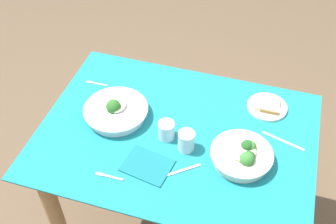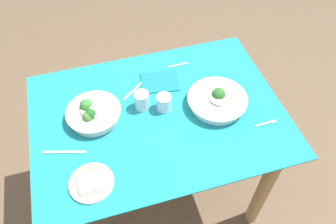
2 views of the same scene
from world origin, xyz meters
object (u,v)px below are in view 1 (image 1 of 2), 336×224
(table_knife_right, at_px, (283,141))
(water_glass_center, at_px, (166,130))
(fork_by_near_bowl, at_px, (96,83))
(bread_side_plate, at_px, (267,106))
(fork_by_far_bowl, at_px, (108,176))
(water_glass_side, at_px, (186,141))
(napkin_folded_upper, at_px, (147,165))
(broccoli_bowl_near, at_px, (242,156))
(table_knife_left, at_px, (175,173))
(broccoli_bowl_far, at_px, (116,111))

(table_knife_right, bearing_deg, water_glass_center, 29.57)
(fork_by_near_bowl, bearing_deg, table_knife_right, 173.09)
(bread_side_plate, bearing_deg, fork_by_far_bowl, -134.04)
(water_glass_center, distance_m, fork_by_near_bowl, 0.47)
(water_glass_side, height_order, napkin_folded_upper, water_glass_side)
(broccoli_bowl_near, distance_m, fork_by_near_bowl, 0.77)
(water_glass_center, height_order, water_glass_side, water_glass_side)
(table_knife_left, bearing_deg, water_glass_center, 78.93)
(bread_side_plate, distance_m, table_knife_right, 0.20)
(bread_side_plate, relative_size, fork_by_far_bowl, 1.57)
(broccoli_bowl_far, xyz_separation_m, table_knife_right, (0.70, 0.06, -0.03))
(fork_by_far_bowl, relative_size, table_knife_right, 0.62)
(broccoli_bowl_near, relative_size, fork_by_far_bowl, 2.18)
(water_glass_center, xyz_separation_m, fork_by_near_bowl, (-0.41, 0.22, -0.04))
(water_glass_center, bearing_deg, bread_side_plate, 37.54)
(broccoli_bowl_far, distance_m, water_glass_center, 0.25)
(fork_by_far_bowl, bearing_deg, broccoli_bowl_near, -155.63)
(table_knife_left, bearing_deg, napkin_folded_upper, 141.04)
(broccoli_bowl_near, xyz_separation_m, fork_by_far_bowl, (-0.47, -0.22, -0.03))
(fork_by_near_bowl, height_order, table_knife_right, same)
(broccoli_bowl_near, bearing_deg, water_glass_side, -179.71)
(bread_side_plate, height_order, napkin_folded_upper, bread_side_plate)
(table_knife_left, distance_m, napkin_folded_upper, 0.11)
(bread_side_plate, distance_m, water_glass_center, 0.47)
(broccoli_bowl_far, height_order, table_knife_left, broccoli_bowl_far)
(bread_side_plate, relative_size, table_knife_left, 0.82)
(bread_side_plate, xyz_separation_m, fork_by_near_bowl, (-0.79, -0.07, -0.01))
(water_glass_center, height_order, fork_by_far_bowl, water_glass_center)
(broccoli_bowl_far, xyz_separation_m, water_glass_center, (0.24, -0.05, 0.01))
(bread_side_plate, distance_m, table_knife_left, 0.54)
(bread_side_plate, xyz_separation_m, table_knife_right, (0.09, -0.17, -0.01))
(broccoli_bowl_far, height_order, water_glass_side, broccoli_bowl_far)
(bread_side_plate, relative_size, water_glass_center, 2.25)
(fork_by_far_bowl, relative_size, napkin_folded_upper, 0.62)
(table_knife_left, height_order, table_knife_right, same)
(bread_side_plate, height_order, water_glass_center, water_glass_center)
(broccoli_bowl_far, bearing_deg, table_knife_left, -33.52)
(water_glass_side, xyz_separation_m, table_knife_right, (0.37, 0.15, -0.04))
(broccoli_bowl_far, relative_size, water_glass_side, 3.12)
(fork_by_near_bowl, bearing_deg, table_knife_left, 142.19)
(broccoli_bowl_far, height_order, bread_side_plate, broccoli_bowl_far)
(broccoli_bowl_near, height_order, water_glass_side, water_glass_side)
(water_glass_center, height_order, fork_by_near_bowl, water_glass_center)
(broccoli_bowl_near, bearing_deg, fork_by_far_bowl, -154.71)
(broccoli_bowl_near, bearing_deg, table_knife_right, 45.60)
(bread_side_plate, distance_m, water_glass_side, 0.43)
(table_knife_left, bearing_deg, table_knife_right, -1.48)
(napkin_folded_upper, bearing_deg, broccoli_bowl_far, 135.06)
(fork_by_far_bowl, distance_m, table_knife_right, 0.72)
(table_knife_left, height_order, napkin_folded_upper, napkin_folded_upper)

